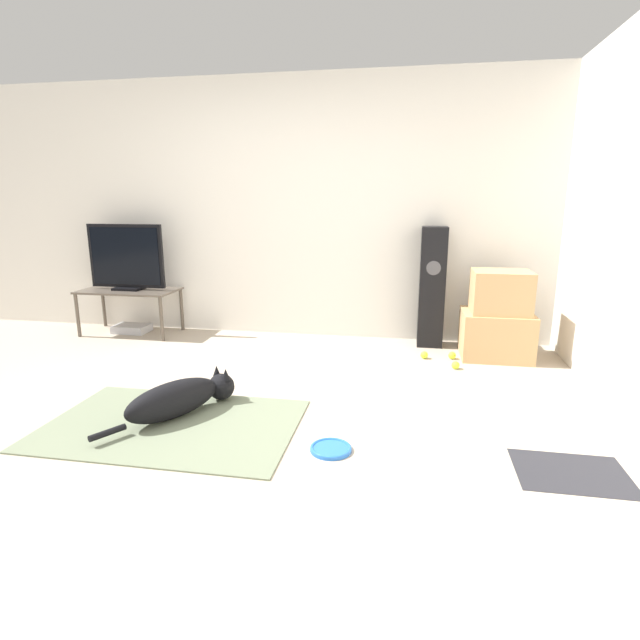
# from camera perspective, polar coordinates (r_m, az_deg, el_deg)

# --- Properties ---
(ground_plane) EXTENTS (12.00, 12.00, 0.00)m
(ground_plane) POSITION_cam_1_polar(r_m,az_deg,el_deg) (3.42, -11.42, -10.46)
(ground_plane) COLOR #B2A38E
(wall_back) EXTENTS (8.00, 0.06, 2.55)m
(wall_back) POSITION_cam_1_polar(r_m,az_deg,el_deg) (5.14, -3.36, 12.42)
(wall_back) COLOR silver
(wall_back) RESTS_ON ground_plane
(area_rug) EXTENTS (1.56, 1.02, 0.01)m
(area_rug) POSITION_cam_1_polar(r_m,az_deg,el_deg) (3.33, -16.56, -11.37)
(area_rug) COLOR slate
(area_rug) RESTS_ON ground_plane
(dog) EXTENTS (0.59, 0.90, 0.24)m
(dog) POSITION_cam_1_polar(r_m,az_deg,el_deg) (3.41, -15.53, -8.52)
(dog) COLOR black
(dog) RESTS_ON area_rug
(frisbee) EXTENTS (0.24, 0.24, 0.03)m
(frisbee) POSITION_cam_1_polar(r_m,az_deg,el_deg) (2.90, 1.25, -14.48)
(frisbee) COLOR blue
(frisbee) RESTS_ON ground_plane
(cardboard_box_lower) EXTENTS (0.60, 0.51, 0.41)m
(cardboard_box_lower) POSITION_cam_1_polar(r_m,az_deg,el_deg) (4.73, 19.44, -1.57)
(cardboard_box_lower) COLOR tan
(cardboard_box_lower) RESTS_ON ground_plane
(cardboard_box_upper) EXTENTS (0.49, 0.42, 0.37)m
(cardboard_box_upper) POSITION_cam_1_polar(r_m,az_deg,el_deg) (4.63, 19.95, 3.04)
(cardboard_box_upper) COLOR tan
(cardboard_box_upper) RESTS_ON cardboard_box_lower
(floor_speaker) EXTENTS (0.24, 0.24, 1.14)m
(floor_speaker) POSITION_cam_1_polar(r_m,az_deg,el_deg) (4.86, 12.68, 3.67)
(floor_speaker) COLOR black
(floor_speaker) RESTS_ON ground_plane
(tv_stand) EXTENTS (0.98, 0.51, 0.47)m
(tv_stand) POSITION_cam_1_polar(r_m,az_deg,el_deg) (5.57, -20.96, 2.72)
(tv_stand) COLOR brown
(tv_stand) RESTS_ON ground_plane
(tv) EXTENTS (0.81, 0.20, 0.67)m
(tv) POSITION_cam_1_polar(r_m,az_deg,el_deg) (5.52, -21.28, 6.63)
(tv) COLOR black
(tv) RESTS_ON tv_stand
(tennis_ball_by_boxes) EXTENTS (0.07, 0.07, 0.07)m
(tennis_ball_by_boxes) POSITION_cam_1_polar(r_m,az_deg,el_deg) (4.54, 11.83, -3.94)
(tennis_ball_by_boxes) COLOR #C6E033
(tennis_ball_by_boxes) RESTS_ON ground_plane
(tennis_ball_near_speaker) EXTENTS (0.07, 0.07, 0.07)m
(tennis_ball_near_speaker) POSITION_cam_1_polar(r_m,az_deg,el_deg) (4.33, 15.23, -5.00)
(tennis_ball_near_speaker) COLOR #C6E033
(tennis_ball_near_speaker) RESTS_ON ground_plane
(tennis_ball_loose_on_carpet) EXTENTS (0.07, 0.07, 0.07)m
(tennis_ball_loose_on_carpet) POSITION_cam_1_polar(r_m,az_deg,el_deg) (4.59, 14.86, -3.93)
(tennis_ball_loose_on_carpet) COLOR #C6E033
(tennis_ball_loose_on_carpet) RESTS_ON ground_plane
(game_console) EXTENTS (0.36, 0.25, 0.08)m
(game_console) POSITION_cam_1_polar(r_m,az_deg,el_deg) (5.69, -20.71, -0.92)
(game_console) COLOR #B7B7BC
(game_console) RESTS_ON ground_plane
(door_mat) EXTENTS (0.56, 0.42, 0.01)m
(door_mat) POSITION_cam_1_polar(r_m,az_deg,el_deg) (3.00, 26.79, -15.30)
(door_mat) COLOR #28282D
(door_mat) RESTS_ON ground_plane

